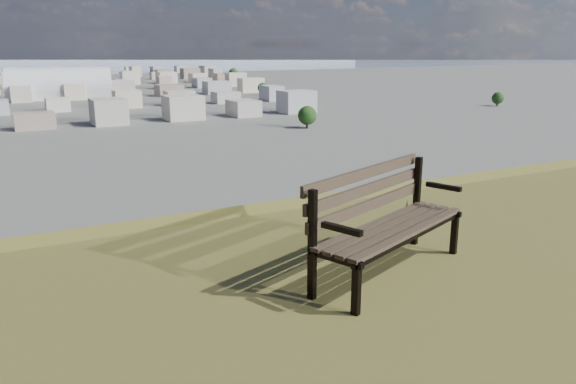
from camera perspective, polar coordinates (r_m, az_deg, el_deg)
park_bench at (r=5.07m, az=9.65°, el=-2.40°), size 1.87×1.19×0.94m
arena at (r=312.86m, az=-22.09°, el=9.67°), size 52.34×28.62×20.95m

